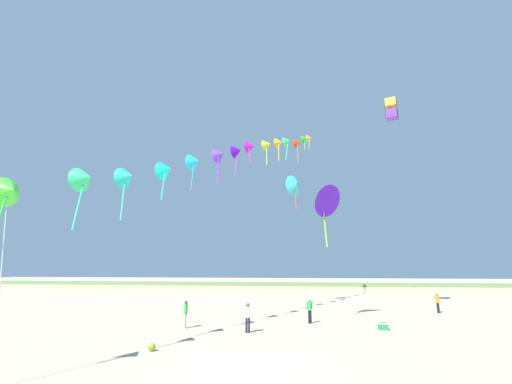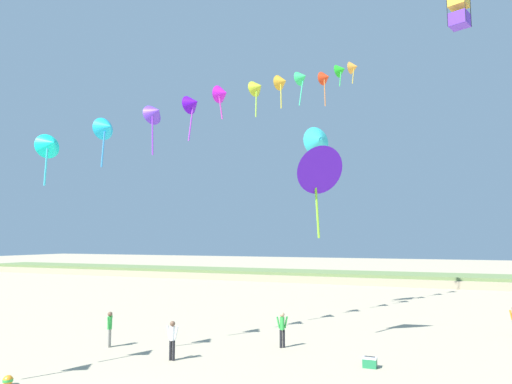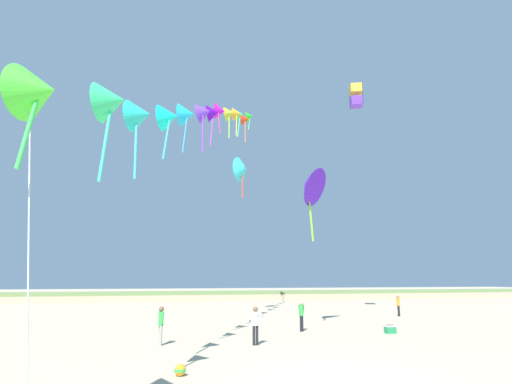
{
  "view_description": "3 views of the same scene",
  "coord_description": "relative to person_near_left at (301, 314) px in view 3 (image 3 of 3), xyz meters",
  "views": [
    {
      "loc": [
        2.37,
        -14.6,
        3.8
      ],
      "look_at": [
        -0.89,
        8.69,
        9.02
      ],
      "focal_mm": 24.0,
      "sensor_mm": 36.0,
      "label": 1
    },
    {
      "loc": [
        10.08,
        -10.9,
        5.32
      ],
      "look_at": [
        0.52,
        12.71,
        7.96
      ],
      "focal_mm": 32.0,
      "sensor_mm": 36.0,
      "label": 2
    },
    {
      "loc": [
        -5.74,
        -11.84,
        2.97
      ],
      "look_at": [
        -0.44,
        9.71,
        7.81
      ],
      "focal_mm": 28.0,
      "sensor_mm": 36.0,
      "label": 3
    }
  ],
  "objects": [
    {
      "name": "ground_plane",
      "position": [
        -2.61,
        -11.02,
        -0.99
      ],
      "size": [
        240.0,
        240.0,
        0.0
      ],
      "primitive_type": "plane",
      "color": "tan"
    },
    {
      "name": "dune_ridge",
      "position": [
        -2.61,
        35.99,
        -0.39
      ],
      "size": [
        120.0,
        8.43,
        1.21
      ],
      "color": "tan",
      "rests_on": "ground"
    },
    {
      "name": "person_near_left",
      "position": [
        0.0,
        0.0,
        0.0
      ],
      "size": [
        0.53,
        0.43,
        1.71
      ],
      "color": "black",
      "rests_on": "ground"
    },
    {
      "name": "person_near_right",
      "position": [
        -8.01,
        -3.11,
        0.0
      ],
      "size": [
        0.28,
        0.59,
        1.72
      ],
      "color": "gray",
      "rests_on": "ground"
    },
    {
      "name": "person_mid_center",
      "position": [
        -3.75,
        -4.09,
        -0.01
      ],
      "size": [
        0.6,
        0.23,
        1.7
      ],
      "color": "black",
      "rests_on": "ground"
    },
    {
      "name": "person_far_left",
      "position": [
        11.03,
        7.17,
        -0.04
      ],
      "size": [
        0.53,
        0.37,
        1.65
      ],
      "color": "black",
      "rests_on": "ground"
    },
    {
      "name": "kite_banner_string",
      "position": [
        -4.91,
        1.45,
        12.51
      ],
      "size": [
        12.63,
        33.85,
        21.11
      ],
      "color": "#45E934"
    },
    {
      "name": "large_kite_low_lead",
      "position": [
        -1.03,
        12.07,
        11.94
      ],
      "size": [
        2.21,
        2.36,
        3.96
      ],
      "color": "#34D5DA"
    },
    {
      "name": "large_kite_mid_trail",
      "position": [
        9.08,
        8.57,
        18.82
      ],
      "size": [
        1.43,
        1.43,
        2.12
      ],
      "color": "#5C2CCC"
    },
    {
      "name": "large_kite_high_solo",
      "position": [
        1.42,
        1.65,
        8.13
      ],
      "size": [
        3.22,
        3.18,
        5.14
      ],
      "color": "#5417D5"
    },
    {
      "name": "beach_cooler",
      "position": [
        4.51,
        -1.96,
        -0.78
      ],
      "size": [
        0.58,
        0.41,
        0.46
      ],
      "color": "#23844C",
      "rests_on": "ground"
    },
    {
      "name": "beach_ball",
      "position": [
        -7.46,
        -9.29,
        -0.81
      ],
      "size": [
        0.36,
        0.36,
        0.36
      ],
      "color": "orange",
      "rests_on": "ground"
    }
  ]
}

